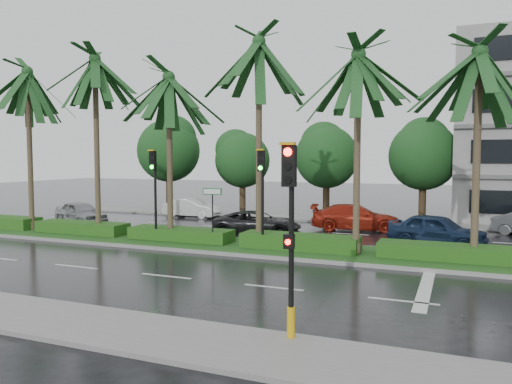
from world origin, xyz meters
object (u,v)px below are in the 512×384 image
at_px(signal_median_left, 154,182).
at_px(signal_near, 290,233).
at_px(car_red, 356,217).
at_px(car_blue, 437,230).
at_px(car_silver, 81,213).
at_px(car_darkgrey, 257,223).
at_px(car_white, 192,208).
at_px(street_sign, 212,202).

bearing_deg(signal_median_left, signal_near, -44.09).
bearing_deg(car_red, signal_median_left, 125.41).
height_order(signal_median_left, car_red, signal_median_left).
relative_size(signal_median_left, car_blue, 0.98).
xyz_separation_m(car_silver, car_darkgrey, (11.70, 0.18, -0.07)).
relative_size(car_white, car_red, 0.78).
relative_size(street_sign, car_red, 0.51).
bearing_deg(car_white, car_silver, 142.23).
bearing_deg(car_red, signal_near, 175.90).
distance_m(signal_near, car_silver, 22.98).
bearing_deg(car_darkgrey, street_sign, 160.85).
bearing_deg(car_white, street_sign, -145.88).
xyz_separation_m(car_silver, car_white, (4.50, 5.82, -0.07)).
bearing_deg(signal_median_left, car_blue, 20.02).
distance_m(car_silver, car_darkgrey, 11.70).
height_order(street_sign, car_blue, street_sign).
bearing_deg(signal_near, street_sign, 125.34).
distance_m(signal_near, car_darkgrey, 15.64).
relative_size(street_sign, car_blue, 0.59).
distance_m(signal_near, street_sign, 12.11).
height_order(car_silver, car_blue, car_blue).
height_order(car_red, car_blue, car_blue).
height_order(street_sign, car_white, street_sign).
height_order(street_sign, car_silver, street_sign).
distance_m(street_sign, car_white, 12.02).
xyz_separation_m(signal_near, car_blue, (2.50, 14.24, -1.75)).
relative_size(car_darkgrey, car_red, 0.92).
relative_size(signal_median_left, car_white, 1.10).
distance_m(street_sign, car_red, 9.59).
bearing_deg(car_darkgrey, car_red, -61.99).
height_order(signal_near, car_white, signal_near).
bearing_deg(street_sign, signal_near, -54.66).
height_order(signal_median_left, car_blue, signal_median_left).
xyz_separation_m(signal_median_left, car_silver, (-8.20, 4.23, -2.28)).
xyz_separation_m(car_darkgrey, car_red, (4.50, 3.83, 0.09)).
height_order(signal_near, car_blue, signal_near).
distance_m(signal_median_left, car_darkgrey, 6.10).
relative_size(signal_median_left, street_sign, 1.68).
distance_m(car_darkgrey, car_red, 5.91).
height_order(car_white, car_red, car_red).
relative_size(car_silver, car_white, 1.07).
xyz_separation_m(car_darkgrey, car_blue, (9.00, 0.14, 0.11)).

